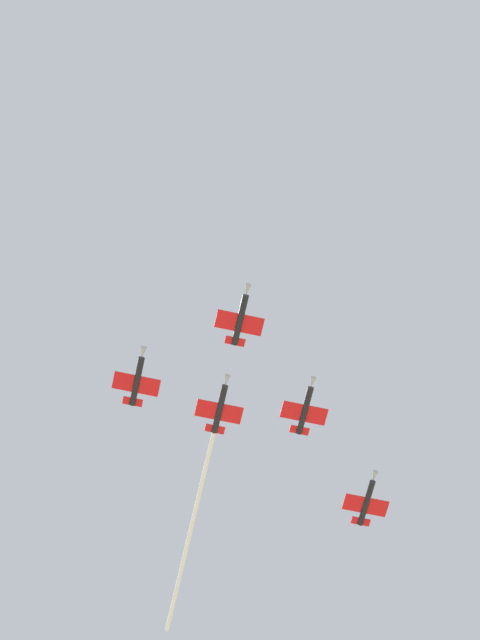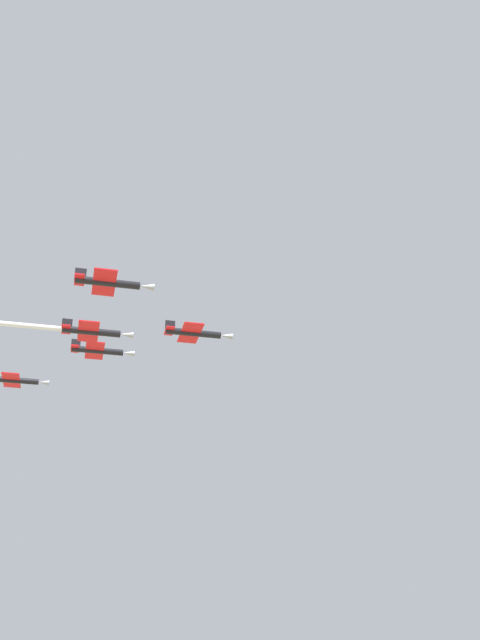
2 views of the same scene
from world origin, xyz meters
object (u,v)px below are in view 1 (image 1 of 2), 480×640
jet_port_inner (305,409)px  jet_port_outer (202,481)px  jet_starboard_outer (367,502)px  jet_lead (240,319)px  jet_starboard_inner (137,380)px

jet_port_inner → jet_port_outer: (2.34, -22.25, -2.92)m
jet_port_outer → jet_starboard_outer: (-23.36, 19.00, 1.35)m
jet_lead → jet_port_outer: jet_lead is taller
jet_port_inner → jet_starboard_inner: bearing=-0.0°
jet_starboard_outer → jet_port_outer: bearing=-2.9°
jet_starboard_inner → jet_port_outer: 22.41m
jet_starboard_inner → jet_port_inner: bearing=180.0°
jet_lead → jet_port_inner: 21.32m
jet_starboard_outer → jet_starboard_inner: bearing=18.4°
jet_port_inner → jet_starboard_inner: (24.26, -17.78, -1.60)m
jet_port_outer → jet_starboard_outer: bearing=177.1°
jet_lead → jet_port_outer: 31.63m
jet_lead → jet_port_outer: bearing=-90.0°
jet_port_inner → jet_starboard_inner: size_ratio=1.00×
jet_port_inner → jet_port_outer: 22.56m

